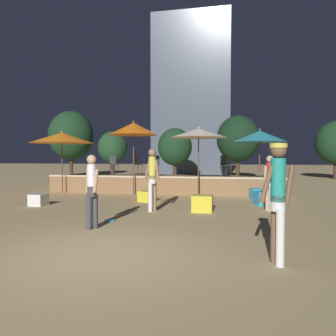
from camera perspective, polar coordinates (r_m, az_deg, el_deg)
ground_plane at (r=5.76m, az=-11.49°, el=-14.78°), size 120.00×120.00×0.00m
wooden_deck at (r=15.52m, az=-0.25°, el=-2.74°), size 10.59×2.73×0.79m
patio_umbrella_0 at (r=14.26m, az=-6.05°, el=6.79°), size 2.12×2.12×3.19m
patio_umbrella_1 at (r=15.49m, az=-18.01°, el=5.00°), size 2.80×2.80×2.80m
patio_umbrella_2 at (r=13.93m, az=15.67°, el=5.33°), size 2.17×2.17×2.79m
patio_umbrella_3 at (r=13.57m, az=5.34°, el=6.06°), size 2.39×2.39×2.88m
cube_seat_0 at (r=12.04m, az=-3.72°, el=-4.92°), size 0.63×0.63×0.39m
cube_seat_1 at (r=9.95m, az=6.01°, el=-6.12°), size 0.60×0.60×0.49m
cube_seat_2 at (r=11.53m, az=16.12°, el=-5.13°), size 0.58×0.58×0.47m
cube_seat_3 at (r=13.12m, az=15.19°, el=-4.36°), size 0.57×0.57×0.42m
cube_seat_4 at (r=11.89m, az=-21.62°, el=-5.17°), size 0.52×0.52×0.39m
person_0 at (r=5.30m, az=18.60°, el=-4.32°), size 0.57×0.30×1.88m
person_1 at (r=7.67m, az=-13.13°, el=-3.59°), size 0.45×0.33×1.70m
person_2 at (r=9.83m, az=-2.74°, el=-1.44°), size 0.55×0.32×1.89m
person_3 at (r=10.40m, az=17.24°, el=-2.19°), size 0.39×0.32×1.69m
bistro_chair_0 at (r=16.85m, az=-9.47°, el=0.95°), size 0.40×0.40×0.90m
bistro_chair_1 at (r=16.11m, az=-5.52°, el=0.92°), size 0.47×0.47×0.90m
bistro_chair_2 at (r=15.03m, az=9.84°, el=0.81°), size 0.48×0.48×0.90m
bistro_chair_3 at (r=15.37m, az=-2.20°, el=0.87°), size 0.45×0.45×0.90m
frisbee_disc at (r=8.60m, az=-10.09°, el=-9.00°), size 0.27×0.27×0.03m
background_tree_0 at (r=24.54m, az=-9.62°, el=3.51°), size 2.16×2.16×3.49m
background_tree_1 at (r=27.77m, az=-16.53°, el=5.43°), size 3.58×3.58×5.30m
background_tree_2 at (r=24.12m, az=12.06°, el=5.00°), size 3.02×3.02×4.57m
background_tree_3 at (r=26.28m, az=27.22°, el=3.93°), size 2.83×2.83×4.17m
background_tree_4 at (r=23.53m, az=1.21°, el=3.69°), size 2.45×2.45×3.67m
distant_building at (r=30.59m, az=4.26°, el=12.33°), size 6.91×3.63×14.20m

